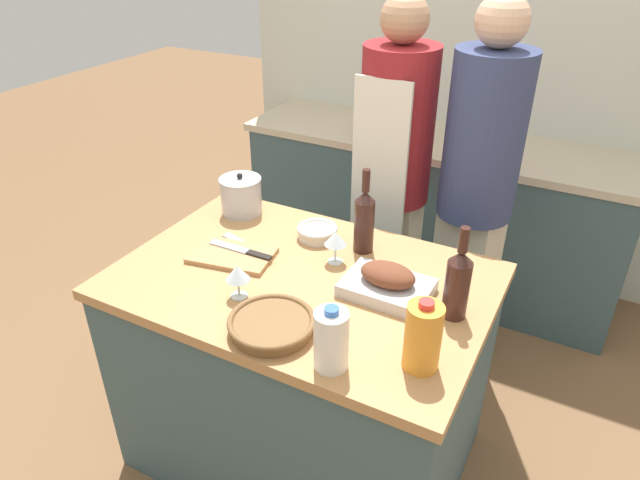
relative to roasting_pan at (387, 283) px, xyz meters
name	(u,v)px	position (x,y,z in m)	size (l,w,h in m)	color
ground_plane	(306,448)	(-0.30, -0.05, -0.92)	(12.00, 12.00, 0.00)	brown
kitchen_island	(304,371)	(-0.30, -0.05, -0.48)	(1.29, 0.88, 0.88)	#3D565B
back_counter	(430,211)	(-0.30, 1.46, -0.48)	(2.18, 0.60, 0.90)	#3D565B
back_wall	(465,55)	(-0.30, 1.81, 0.35)	(2.68, 0.10, 2.55)	silver
roasting_pan	(387,283)	(0.00, 0.00, 0.00)	(0.29, 0.21, 0.11)	#BCBCC1
wicker_basket	(272,324)	(-0.23, -0.35, -0.02)	(0.27, 0.27, 0.05)	brown
cutting_board	(232,255)	(-0.59, -0.06, -0.03)	(0.33, 0.24, 0.02)	#AD7F51
stock_pot	(241,195)	(-0.76, 0.26, 0.03)	(0.17, 0.17, 0.18)	#B7B7BC
mixing_bowl	(317,231)	(-0.38, 0.22, -0.01)	(0.16, 0.16, 0.05)	beige
juice_jug	(423,337)	(0.21, -0.28, 0.06)	(0.10, 0.10, 0.22)	orange
milk_jug	(331,340)	(-0.01, -0.39, 0.05)	(0.10, 0.10, 0.20)	white
wine_bottle_green	(458,282)	(0.23, -0.01, 0.08)	(0.08, 0.08, 0.32)	#381E19
wine_bottle_dark	(364,220)	(-0.19, 0.22, 0.09)	(0.07, 0.07, 0.33)	#381E19
wine_glass_left	(335,239)	(-0.24, 0.09, 0.05)	(0.08, 0.08, 0.13)	silver
wine_glass_right	(237,274)	(-0.42, -0.25, 0.05)	(0.08, 0.08, 0.12)	silver
knife_chef	(243,250)	(-0.56, -0.03, -0.02)	(0.26, 0.03, 0.01)	#B7B7BC
knife_paring	(241,242)	(-0.62, 0.04, -0.04)	(0.17, 0.07, 0.01)	#B7B7BC
condiment_bottle_tall	(385,113)	(-0.65, 1.55, 0.04)	(0.06, 0.06, 0.15)	#B28E2D
condiment_bottle_short	(419,127)	(-0.39, 1.41, 0.04)	(0.06, 0.06, 0.15)	#234C28
condiment_bottle_extra	(363,121)	(-0.70, 1.34, 0.04)	(0.06, 0.06, 0.15)	#332D28
person_cook_aproned	(393,171)	(-0.30, 0.80, 0.03)	(0.33, 0.33, 1.71)	beige
person_cook_guest	(477,185)	(0.08, 0.80, 0.05)	(0.32, 0.32, 1.74)	beige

